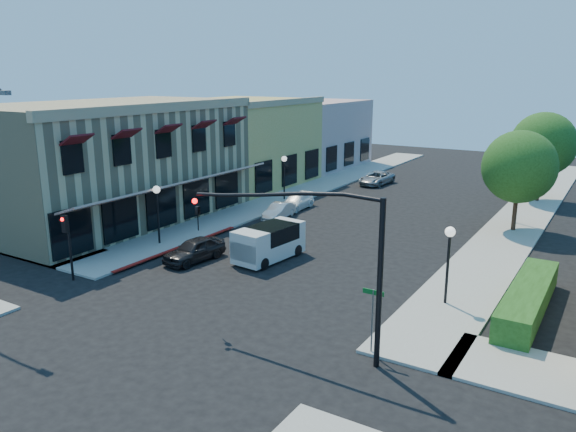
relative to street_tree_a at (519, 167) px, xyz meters
The scene contains 22 objects.
ground 24.06m from the street_tree_a, 111.80° to the right, with size 120.00×120.00×0.00m, color black.
sidewalk_left 18.71m from the street_tree_a, 164.10° to the left, with size 3.50×50.00×0.12m, color gray.
sidewalk_right 6.49m from the street_tree_a, 90.57° to the left, with size 3.50×50.00×0.12m, color gray.
curb_red_strip 21.45m from the street_tree_a, 138.28° to the right, with size 0.25×10.00×0.06m, color maroon.
corner_brick_building 26.63m from the street_tree_a, 155.60° to the right, with size 11.77×18.20×8.10m.
yellow_stucco_building 24.63m from the street_tree_a, behind, with size 10.00×12.00×7.60m, color tan.
pink_stucco_building 29.10m from the street_tree_a, 146.64° to the left, with size 10.00×12.00×7.00m, color tan.
hedge 13.96m from the street_tree_a, 77.42° to the right, with size 1.40×8.00×1.10m, color #1E4614.
street_tree_a is the anchor object (origin of this frame).
street_tree_b 10.01m from the street_tree_a, 90.00° to the left, with size 4.94×4.94×7.02m.
signal_mast_arm 20.71m from the street_tree_a, 98.17° to the right, with size 8.01×0.39×6.00m.
secondary_signal 26.64m from the street_tree_a, 129.21° to the right, with size 0.28×0.42×3.32m.
street_name_sign 20.00m from the street_tree_a, 93.76° to the right, with size 0.80×0.06×2.50m.
lamppost_left_near 22.30m from the street_tree_a, 141.02° to the right, with size 0.44×0.44×3.57m.
lamppost_left_far 17.36m from the street_tree_a, behind, with size 0.44×0.44×3.57m.
lamppost_right_near 14.08m from the street_tree_a, 91.23° to the right, with size 0.44×0.44×3.57m.
lamppost_right_far 2.49m from the street_tree_a, 98.53° to the left, with size 0.44×0.44×3.57m.
white_van 16.78m from the street_tree_a, 128.72° to the right, with size 2.28×4.41×1.87m.
parked_car_a 20.67m from the street_tree_a, 131.92° to the right, with size 1.49×3.71×1.27m, color black.
parked_car_b 15.86m from the street_tree_a, 160.64° to the right, with size 1.15×3.28×1.08m, color silver.
parked_car_c 15.57m from the street_tree_a, behind, with size 1.51×3.72×1.08m, color white.
parked_car_d 17.26m from the street_tree_a, 143.67° to the left, with size 1.96×4.24×1.18m, color gray.
Camera 1 is at (14.57, -15.11, 9.90)m, focal length 35.00 mm.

